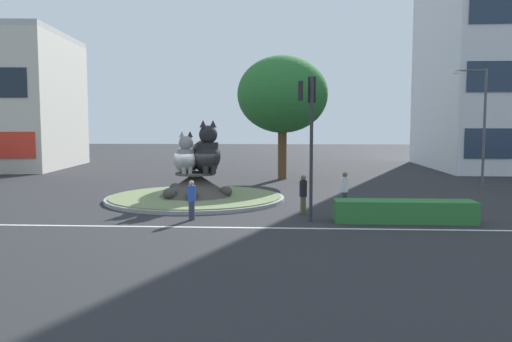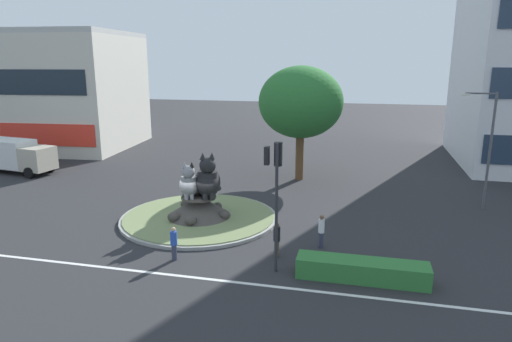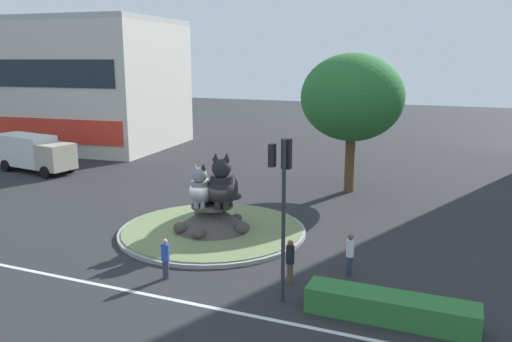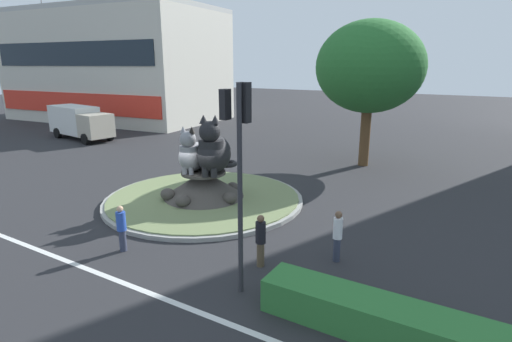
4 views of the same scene
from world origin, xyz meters
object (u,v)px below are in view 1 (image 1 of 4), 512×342
at_px(traffic_light_mast, 310,117).
at_px(streetlight_arm, 481,120).
at_px(cat_statue_black, 206,153).
at_px(pedestrian_blue_shirt, 192,199).
at_px(broadleaf_tree_behind_island, 282,95).
at_px(cat_statue_grey, 185,158).
at_px(pedestrian_black_shirt, 303,194).
at_px(pedestrian_white_shirt, 345,189).

relative_size(traffic_light_mast, streetlight_arm, 0.79).
distance_m(cat_statue_black, traffic_light_mast, 7.93).
xyz_separation_m(streetlight_arm, pedestrian_blue_shirt, (-16.15, -11.91, -3.42)).
bearing_deg(cat_statue_black, streetlight_arm, 88.45).
height_order(cat_statue_black, traffic_light_mast, traffic_light_mast).
xyz_separation_m(cat_statue_black, broadleaf_tree_behind_island, (3.95, 10.80, 3.69)).
height_order(cat_statue_grey, pedestrian_blue_shirt, cat_statue_grey).
xyz_separation_m(cat_statue_black, pedestrian_blue_shirt, (0.26, -5.76, -1.59)).
xyz_separation_m(pedestrian_black_shirt, pedestrian_white_shirt, (2.01, 1.59, 0.01)).
distance_m(cat_statue_grey, pedestrian_blue_shirt, 5.83).
height_order(cat_statue_grey, pedestrian_black_shirt, cat_statue_grey).
height_order(cat_statue_black, pedestrian_blue_shirt, cat_statue_black).
distance_m(streetlight_arm, pedestrian_blue_shirt, 20.36).
bearing_deg(streetlight_arm, pedestrian_blue_shirt, 45.35).
relative_size(traffic_light_mast, pedestrian_white_shirt, 3.35).
bearing_deg(traffic_light_mast, cat_statue_black, 44.65).
bearing_deg(cat_statue_black, pedestrian_white_shirt, 47.05).
relative_size(broadleaf_tree_behind_island, pedestrian_blue_shirt, 5.38).
bearing_deg(cat_statue_grey, traffic_light_mast, 30.09).
xyz_separation_m(traffic_light_mast, pedestrian_black_shirt, (-0.19, 1.48, -3.36)).
bearing_deg(broadleaf_tree_behind_island, pedestrian_black_shirt, -86.11).
bearing_deg(pedestrian_black_shirt, streetlight_arm, 93.72).
height_order(streetlight_arm, pedestrian_black_shirt, streetlight_arm).
xyz_separation_m(cat_statue_grey, broadleaf_tree_behind_island, (5.01, 11.06, 3.90)).
bearing_deg(traffic_light_mast, broadleaf_tree_behind_island, 6.83).
height_order(cat_statue_black, pedestrian_black_shirt, cat_statue_black).
xyz_separation_m(cat_statue_grey, pedestrian_black_shirt, (6.04, -3.99, -1.33)).
height_order(broadleaf_tree_behind_island, pedestrian_blue_shirt, broadleaf_tree_behind_island).
xyz_separation_m(traffic_light_mast, pedestrian_blue_shirt, (-4.90, -0.03, -3.41)).
bearing_deg(cat_statue_black, broadleaf_tree_behind_island, 137.82).
distance_m(cat_statue_grey, streetlight_arm, 18.72).
bearing_deg(pedestrian_black_shirt, broadleaf_tree_behind_island, 145.33).
xyz_separation_m(cat_statue_black, traffic_light_mast, (5.16, -5.73, 1.82)).
height_order(broadleaf_tree_behind_island, pedestrian_black_shirt, broadleaf_tree_behind_island).
distance_m(pedestrian_blue_shirt, pedestrian_black_shirt, 4.96).
height_order(streetlight_arm, pedestrian_white_shirt, streetlight_arm).
xyz_separation_m(cat_statue_grey, streetlight_arm, (17.47, 6.40, 2.04)).
bearing_deg(cat_statue_grey, streetlight_arm, 91.55).
xyz_separation_m(traffic_light_mast, pedestrian_white_shirt, (1.82, 3.07, -3.35)).
height_order(cat_statue_black, broadleaf_tree_behind_island, broadleaf_tree_behind_island).
bearing_deg(pedestrian_white_shirt, traffic_light_mast, -38.85).
bearing_deg(pedestrian_white_shirt, streetlight_arm, 124.89).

